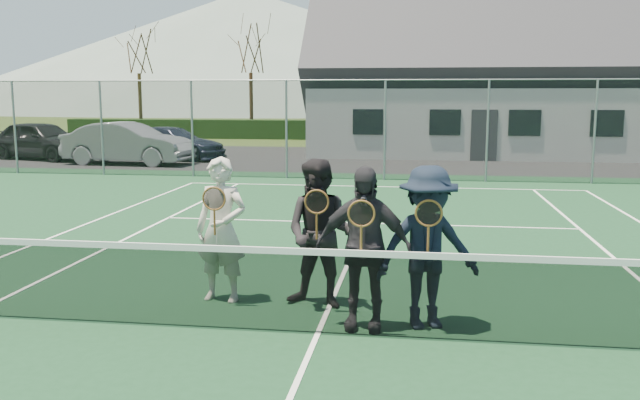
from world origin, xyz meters
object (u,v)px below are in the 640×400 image
object	(u,v)px
player_d	(428,248)
player_b	(320,234)
car_a	(41,140)
car_b	(128,143)
tennis_net	(318,288)
car_c	(172,143)
player_c	(363,248)
player_a	(221,230)
clubhouse	(490,62)

from	to	relation	value
player_d	player_b	bearing A→B (deg)	155.67
car_a	player_d	bearing A→B (deg)	-122.72
car_b	tennis_net	distance (m)	19.40
car_a	player_b	xyz separation A→B (m)	(13.80, -17.24, 0.15)
car_b	player_b	distance (m)	18.48
car_c	player_c	size ratio (longest dim) A/B	2.48
car_a	car_c	xyz separation A→B (m)	(5.21, 0.67, -0.13)
car_b	player_a	xyz separation A→B (m)	(8.28, -15.78, 0.14)
tennis_net	player_b	size ratio (longest dim) A/B	6.49
car_b	car_a	bearing A→B (deg)	76.21
car_a	player_a	bearing A→B (deg)	-126.80
tennis_net	clubhouse	distance (m)	24.57
car_c	car_b	bearing A→B (deg)	167.52
car_a	tennis_net	distance (m)	22.94
car_a	car_b	distance (m)	4.50
car_a	player_a	size ratio (longest dim) A/B	2.52
car_a	player_d	world-z (taller)	player_d
clubhouse	player_d	xyz separation A→B (m)	(-2.85, -23.58, -3.07)
clubhouse	player_b	world-z (taller)	clubhouse
car_c	player_c	xyz separation A→B (m)	(9.17, -18.62, 0.27)
car_b	clubhouse	bearing A→B (deg)	-57.85
player_b	tennis_net	bearing A→B (deg)	-83.17
clubhouse	player_a	size ratio (longest dim) A/B	8.67
car_c	player_d	distance (m)	20.96
clubhouse	player_c	world-z (taller)	clubhouse
car_a	player_a	distance (m)	21.28
player_a	car_a	bearing A→B (deg)	126.14
car_b	car_c	distance (m)	2.28
car_b	player_a	world-z (taller)	player_a
car_a	player_c	size ratio (longest dim) A/B	2.52
clubhouse	player_d	world-z (taller)	clubhouse
car_c	player_b	distance (m)	19.87
player_a	player_d	xyz separation A→B (m)	(2.52, -0.63, -0.00)
clubhouse	player_c	size ratio (longest dim) A/B	8.67
car_c	player_d	xyz separation A→B (m)	(9.86, -18.49, 0.27)
car_c	player_b	size ratio (longest dim) A/B	2.48
clubhouse	player_a	distance (m)	23.76
car_c	player_c	distance (m)	20.76
player_c	player_b	bearing A→B (deg)	129.26
clubhouse	player_b	size ratio (longest dim) A/B	8.67
car_c	car_a	bearing A→B (deg)	108.98
tennis_net	player_a	world-z (taller)	player_a
car_c	player_d	bearing A→B (deg)	-140.30
player_d	car_a	bearing A→B (deg)	130.22
player_a	player_d	distance (m)	2.59
car_b	player_c	bearing A→B (deg)	-144.16
tennis_net	player_d	world-z (taller)	player_d
car_b	player_a	bearing A→B (deg)	-147.89
car_c	player_a	bearing A→B (deg)	-146.01
player_c	player_d	size ratio (longest dim) A/B	1.00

